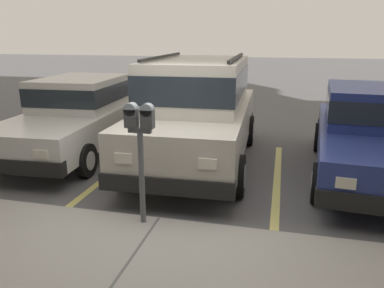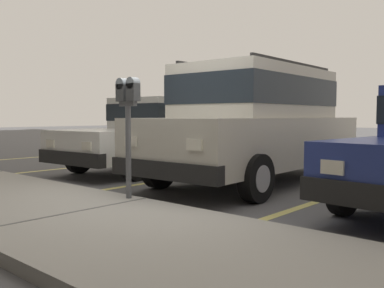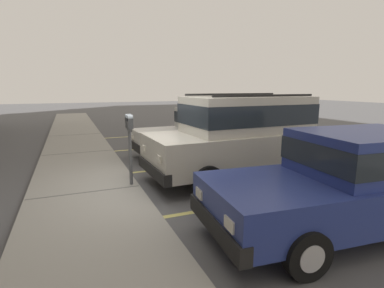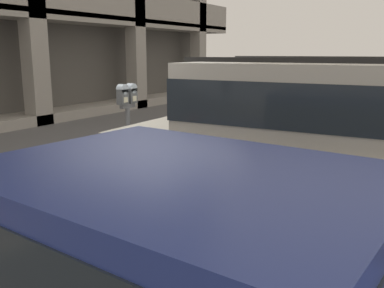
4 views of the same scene
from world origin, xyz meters
The scene contains 6 objects.
ground_plane centered at (0.00, 0.00, -0.05)m, with size 80.00×80.00×0.10m.
sidewalk centered at (0.00, 1.30, 0.06)m, with size 40.00×2.20×0.12m.
parking_stall_lines centered at (1.46, -1.40, 0.00)m, with size 11.79×4.80×0.01m.
silver_suv centered at (0.08, -2.43, 1.09)m, with size 2.14×4.84×2.03m.
dark_hatchback centered at (2.70, -2.62, 0.82)m, with size 2.01×4.57×1.54m.
parking_meter_near centered at (0.16, 0.35, 1.25)m, with size 0.35×0.12×1.52m.
Camera 4 is at (-4.68, -3.72, 2.09)m, focal length 40.00 mm.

